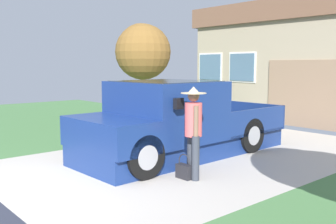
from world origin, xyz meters
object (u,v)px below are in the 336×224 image
at_px(person_with_hat, 193,126).
at_px(pickup_truck, 171,123).
at_px(front_yard_tree, 142,50).
at_px(wheeled_trash_bin, 199,106).
at_px(handbag, 184,170).

bearing_deg(person_with_hat, pickup_truck, 3.29).
height_order(pickup_truck, person_with_hat, pickup_truck).
distance_m(pickup_truck, front_yard_tree, 5.68).
bearing_deg(pickup_truck, wheeled_trash_bin, -53.44).
height_order(person_with_hat, wheeled_trash_bin, person_with_hat).
relative_size(person_with_hat, handbag, 3.65).
xyz_separation_m(pickup_truck, handbag, (1.37, -0.88, -0.60)).
height_order(person_with_hat, handbag, person_with_hat).
bearing_deg(front_yard_tree, wheeled_trash_bin, 46.30).
relative_size(handbag, wheeled_trash_bin, 0.41).
bearing_deg(handbag, wheeled_trash_bin, 132.60).
height_order(pickup_truck, handbag, pickup_truck).
relative_size(person_with_hat, front_yard_tree, 0.47).
xyz_separation_m(pickup_truck, person_with_hat, (1.43, -0.72, 0.20)).
distance_m(pickup_truck, person_with_hat, 1.62).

